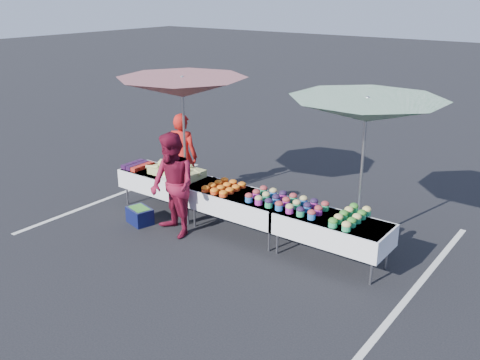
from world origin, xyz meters
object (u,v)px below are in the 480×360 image
Objects in this scene: vendor at (182,156)px; customer at (173,186)px; table_center at (240,202)px; table_right at (332,228)px; umbrella_left at (182,88)px; umbrella_right at (367,111)px; table_left at (166,181)px; storage_bin at (140,215)px.

vendor is 1.79m from customer.
table_center is at bearing 57.51° from customer.
umbrella_left is at bearing 171.83° from table_right.
table_center is 1.22m from customer.
table_center is 0.56× the size of umbrella_right.
table_left is 0.77m from vendor.
table_right is 3.65m from storage_bin.
umbrella_right reaches higher than storage_bin.
customer is at bearing -150.82° from umbrella_right.
umbrella_left is at bearing 141.63° from customer.
storage_bin is at bearing -155.47° from table_center.
table_center is at bearing 141.79° from vendor.
umbrella_right is at bearing 162.47° from vendor.
vendor is 0.62× the size of umbrella_left.
umbrella_right is at bearing 12.27° from table_left.
table_center is 1.00× the size of table_right.
umbrella_right is at bearing 46.76° from customer.
umbrella_right is 4.50m from storage_bin.
umbrella_right reaches higher than customer.
table_left is at bearing -96.01° from umbrella_left.
vendor reaches higher than table_center.
vendor is at bearing 161.13° from table_center.
customer reaches higher than table_center.
customer is (-2.70, -0.75, 0.34)m from table_right.
umbrella_left reaches higher than customer.
storage_bin is (0.01, -1.30, -2.18)m from umbrella_left.
vendor is 3.29× the size of storage_bin.
table_left is 1.83m from umbrella_left.
storage_bin is (0.25, -1.47, -0.74)m from vendor.
table_left is 4.15m from umbrella_right.
table_center is at bearing 180.00° from table_right.
vendor is (-0.18, 0.68, 0.31)m from table_left.
umbrella_right is 6.10× the size of storage_bin.
table_center is 1.80m from table_right.
vendor is 0.97× the size of customer.
table_center is 2.68m from umbrella_right.
table_right is 1.91m from umbrella_right.
umbrella_left is (-3.55, 0.51, 1.76)m from table_right.
storage_bin is at bearing -167.38° from table_right.
umbrella_right is at bearing 84.33° from table_right.
umbrella_left reaches higher than storage_bin.
umbrella_right is at bearing 4.59° from umbrella_left.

